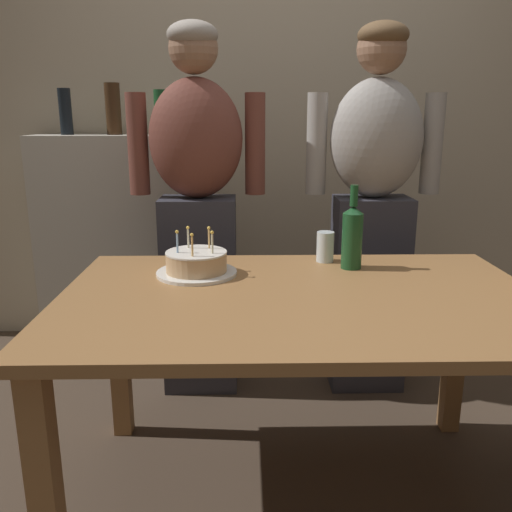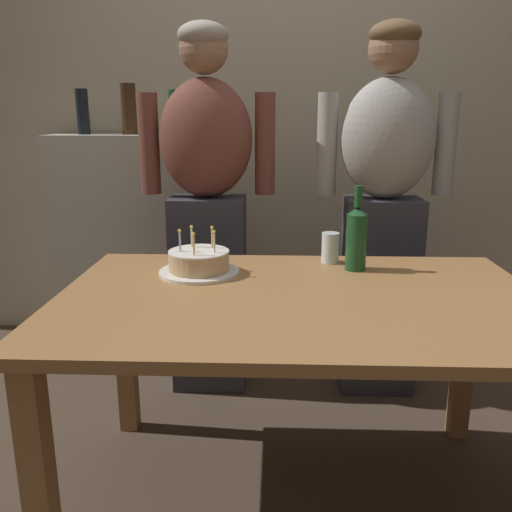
{
  "view_description": "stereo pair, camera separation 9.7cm",
  "coord_description": "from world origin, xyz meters",
  "px_view_note": "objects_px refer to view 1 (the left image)",
  "views": [
    {
      "loc": [
        -0.17,
        -1.57,
        1.28
      ],
      "look_at": [
        -0.14,
        0.09,
        0.84
      ],
      "focal_mm": 37.49,
      "sensor_mm": 36.0,
      "label": 1
    },
    {
      "loc": [
        -0.07,
        -1.57,
        1.28
      ],
      "look_at": [
        -0.14,
        0.09,
        0.84
      ],
      "focal_mm": 37.49,
      "sensor_mm": 36.0,
      "label": 2
    }
  ],
  "objects_px": {
    "wine_bottle": "(352,236)",
    "birthday_cake": "(196,264)",
    "person_woman_cardigan": "(373,207)",
    "person_man_bearded": "(198,208)",
    "water_glass_near": "(325,247)"
  },
  "relations": [
    {
      "from": "water_glass_near",
      "to": "wine_bottle",
      "type": "height_order",
      "value": "wine_bottle"
    },
    {
      "from": "birthday_cake",
      "to": "water_glass_near",
      "type": "height_order",
      "value": "birthday_cake"
    },
    {
      "from": "person_man_bearded",
      "to": "person_woman_cardigan",
      "type": "height_order",
      "value": "same"
    },
    {
      "from": "wine_bottle",
      "to": "person_man_bearded",
      "type": "xyz_separation_m",
      "value": [
        -0.6,
        0.53,
        0.01
      ]
    },
    {
      "from": "wine_bottle",
      "to": "birthday_cake",
      "type": "bearing_deg",
      "value": -172.68
    },
    {
      "from": "water_glass_near",
      "to": "person_woman_cardigan",
      "type": "distance_m",
      "value": 0.52
    },
    {
      "from": "water_glass_near",
      "to": "person_woman_cardigan",
      "type": "bearing_deg",
      "value": 57.52
    },
    {
      "from": "birthday_cake",
      "to": "person_man_bearded",
      "type": "height_order",
      "value": "person_man_bearded"
    },
    {
      "from": "birthday_cake",
      "to": "person_woman_cardigan",
      "type": "height_order",
      "value": "person_woman_cardigan"
    },
    {
      "from": "birthday_cake",
      "to": "person_woman_cardigan",
      "type": "xyz_separation_m",
      "value": [
        0.75,
        0.6,
        0.1
      ]
    },
    {
      "from": "person_woman_cardigan",
      "to": "water_glass_near",
      "type": "bearing_deg",
      "value": 57.52
    },
    {
      "from": "water_glass_near",
      "to": "person_woman_cardigan",
      "type": "height_order",
      "value": "person_woman_cardigan"
    },
    {
      "from": "water_glass_near",
      "to": "person_man_bearded",
      "type": "height_order",
      "value": "person_man_bearded"
    },
    {
      "from": "person_woman_cardigan",
      "to": "person_man_bearded",
      "type": "bearing_deg",
      "value": 0.0
    },
    {
      "from": "birthday_cake",
      "to": "person_man_bearded",
      "type": "distance_m",
      "value": 0.61
    }
  ]
}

